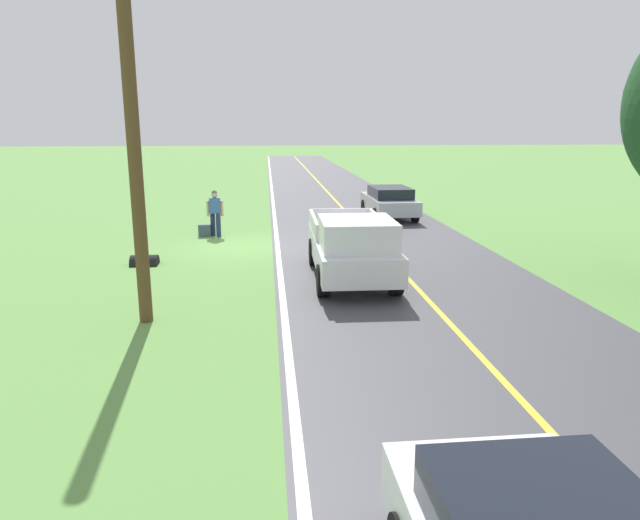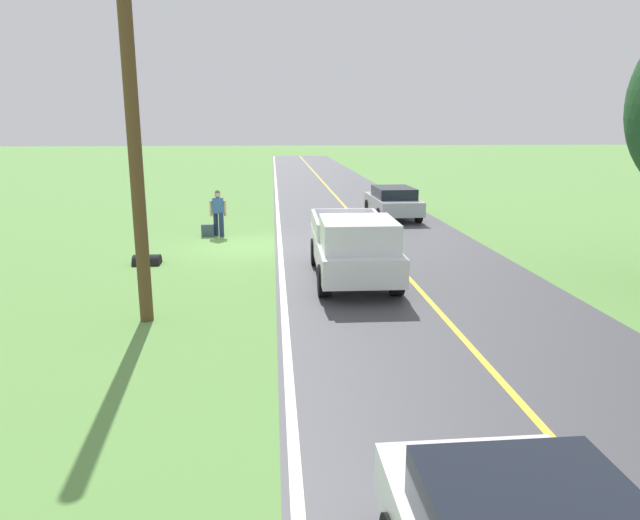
{
  "view_description": "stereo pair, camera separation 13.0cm",
  "coord_description": "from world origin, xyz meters",
  "px_view_note": "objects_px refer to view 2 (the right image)",
  "views": [
    {
      "loc": [
        -0.83,
        19.75,
        4.12
      ],
      "look_at": [
        -1.91,
        8.07,
        1.36
      ],
      "focal_mm": 32.24,
      "sensor_mm": 36.0,
      "label": 1
    },
    {
      "loc": [
        -0.96,
        19.76,
        4.12
      ],
      "look_at": [
        -1.91,
        8.07,
        1.36
      ],
      "focal_mm": 32.24,
      "sensor_mm": 36.0,
      "label": 2
    }
  ],
  "objects_px": {
    "hitchhiker_walking": "(218,210)",
    "sedan_near_oncoming": "(393,201)",
    "utility_pole_roadside": "(134,145)",
    "suitcase_carried": "(208,230)",
    "pickup_truck_passing": "(354,246)"
  },
  "relations": [
    {
      "from": "hitchhiker_walking",
      "to": "sedan_near_oncoming",
      "type": "distance_m",
      "value": 8.36
    },
    {
      "from": "hitchhiker_walking",
      "to": "suitcase_carried",
      "type": "bearing_deg",
      "value": 12.48
    },
    {
      "from": "pickup_truck_passing",
      "to": "utility_pole_roadside",
      "type": "height_order",
      "value": "utility_pole_roadside"
    },
    {
      "from": "pickup_truck_passing",
      "to": "sedan_near_oncoming",
      "type": "xyz_separation_m",
      "value": [
        -3.26,
        -10.55,
        -0.21
      ]
    },
    {
      "from": "sedan_near_oncoming",
      "to": "utility_pole_roadside",
      "type": "height_order",
      "value": "utility_pole_roadside"
    },
    {
      "from": "suitcase_carried",
      "to": "utility_pole_roadside",
      "type": "height_order",
      "value": "utility_pole_roadside"
    },
    {
      "from": "suitcase_carried",
      "to": "utility_pole_roadside",
      "type": "xyz_separation_m",
      "value": [
        0.27,
        9.61,
        3.51
      ]
    },
    {
      "from": "sedan_near_oncoming",
      "to": "utility_pole_roadside",
      "type": "distance_m",
      "value": 16.0
    },
    {
      "from": "suitcase_carried",
      "to": "hitchhiker_walking",
      "type": "bearing_deg",
      "value": 100.86
    },
    {
      "from": "pickup_truck_passing",
      "to": "sedan_near_oncoming",
      "type": "distance_m",
      "value": 11.05
    },
    {
      "from": "suitcase_carried",
      "to": "pickup_truck_passing",
      "type": "distance_m",
      "value": 8.2
    },
    {
      "from": "hitchhiker_walking",
      "to": "sedan_near_oncoming",
      "type": "bearing_deg",
      "value": -153.46
    },
    {
      "from": "pickup_truck_passing",
      "to": "utility_pole_roadside",
      "type": "distance_m",
      "value": 6.33
    },
    {
      "from": "utility_pole_roadside",
      "to": "suitcase_carried",
      "type": "bearing_deg",
      "value": -91.62
    },
    {
      "from": "utility_pole_roadside",
      "to": "pickup_truck_passing",
      "type": "bearing_deg",
      "value": -149.52
    }
  ]
}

